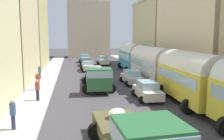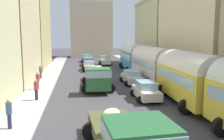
{
  "view_description": "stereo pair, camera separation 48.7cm",
  "coord_description": "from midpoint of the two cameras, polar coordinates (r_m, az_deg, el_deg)",
  "views": [
    {
      "loc": [
        -4.19,
        -1.21,
        5.09
      ],
      "look_at": [
        0.0,
        23.67,
        1.56
      ],
      "focal_mm": 38.45,
      "sensor_mm": 36.0,
      "label": 1
    },
    {
      "loc": [
        -3.71,
        -1.29,
        5.09
      ],
      "look_at": [
        0.0,
        23.67,
        1.56
      ],
      "focal_mm": 38.45,
      "sensor_mm": 36.0,
      "label": 2
    }
  ],
  "objects": [
    {
      "name": "car_2",
      "position": [
        42.47,
        -5.32,
        2.03
      ],
      "size": [
        2.33,
        4.36,
        1.44
      ],
      "color": "#242722",
      "rests_on": "ground"
    },
    {
      "name": "pedestrian_2",
      "position": [
        14.1,
        -22.38,
        -9.33
      ],
      "size": [
        0.38,
        0.38,
        1.81
      ],
      "color": "#282749",
      "rests_on": "ground"
    },
    {
      "name": "pedestrian_3",
      "position": [
        29.72,
        -16.18,
        -0.31
      ],
      "size": [
        0.49,
        0.49,
        1.73
      ],
      "color": "#524145",
      "rests_on": "ground"
    },
    {
      "name": "building_left_3",
      "position": [
        41.83,
        -18.92,
        9.4
      ],
      "size": [
        5.72,
        13.14,
        12.9
      ],
      "color": "tan",
      "rests_on": "ground"
    },
    {
      "name": "pedestrian_4",
      "position": [
        23.55,
        -16.68,
        -2.36
      ],
      "size": [
        0.46,
        0.46,
        1.77
      ],
      "color": "#7F7356",
      "rests_on": "ground"
    },
    {
      "name": "car_0",
      "position": [
        28.36,
        -3.51,
        -0.75
      ],
      "size": [
        2.28,
        4.33,
        1.61
      ],
      "color": "#3C8AC3",
      "rests_on": "ground"
    },
    {
      "name": "car_3",
      "position": [
        48.49,
        -5.64,
        2.83
      ],
      "size": [
        2.53,
        4.28,
        1.56
      ],
      "color": "#3E98C0",
      "rests_on": "ground"
    },
    {
      "name": "parked_bus_2",
      "position": [
        27.28,
        9.86,
        1.77
      ],
      "size": [
        3.35,
        8.91,
        3.99
      ],
      "color": "silver",
      "rests_on": "ground"
    },
    {
      "name": "parked_bus_1",
      "position": [
        19.03,
        18.37,
        -1.26
      ],
      "size": [
        3.58,
        8.11,
        3.98
      ],
      "color": "gold",
      "rests_on": "ground"
    },
    {
      "name": "distant_church",
      "position": [
        60.68,
        -4.79,
        10.37
      ],
      "size": [
        10.11,
        6.84,
        20.23
      ],
      "color": "beige",
      "rests_on": "ground"
    },
    {
      "name": "pedestrian_1",
      "position": [
        19.63,
        -16.91,
        -4.33
      ],
      "size": [
        0.39,
        0.39,
        1.8
      ],
      "color": "#261E3B",
      "rests_on": "ground"
    },
    {
      "name": "building_left_2",
      "position": [
        29.01,
        -22.91,
        9.52
      ],
      "size": [
        5.06,
        11.52,
        12.39
      ],
      "color": "#CCBB8B",
      "rests_on": "ground"
    },
    {
      "name": "sidewalk_left",
      "position": [
        28.88,
        -14.9,
        -2.32
      ],
      "size": [
        2.5,
        70.0,
        0.14
      ],
      "primitive_type": "cube",
      "color": "#ADA6A5",
      "rests_on": "ground"
    },
    {
      "name": "car_1",
      "position": [
        36.14,
        -5.08,
        1.01
      ],
      "size": [
        2.22,
        4.42,
        1.44
      ],
      "color": "beige",
      "rests_on": "ground"
    },
    {
      "name": "ground_plane",
      "position": [
        28.97,
        -0.49,
        -2.16
      ],
      "size": [
        154.0,
        154.0,
        0.0
      ],
      "primitive_type": "plane",
      "color": "#413D43"
    },
    {
      "name": "sidewalk_right",
      "position": [
        30.8,
        13.0,
        -1.63
      ],
      "size": [
        2.5,
        70.0,
        0.14
      ],
      "primitive_type": "cube",
      "color": "#9D9F93",
      "rests_on": "ground"
    },
    {
      "name": "car_6",
      "position": [
        26.0,
        5.26,
        -1.68
      ],
      "size": [
        2.26,
        4.09,
        1.49
      ],
      "color": "silver",
      "rests_on": "ground"
    },
    {
      "name": "building_right_2",
      "position": [
        31.17,
        19.74,
        10.11
      ],
      "size": [
        4.23,
        14.86,
        13.01
      ],
      "color": "beige",
      "rests_on": "ground"
    },
    {
      "name": "cargo_truck_1",
      "position": [
        22.65,
        -2.85,
        -1.9
      ],
      "size": [
        3.26,
        6.73,
        2.32
      ],
      "color": "#2C6037",
      "rests_on": "ground"
    },
    {
      "name": "car_5",
      "position": [
        19.68,
        8.79,
        -4.85
      ],
      "size": [
        2.15,
        3.78,
        1.53
      ],
      "color": "silver",
      "rests_on": "ground"
    },
    {
      "name": "building_right_3",
      "position": [
        45.15,
        10.95,
        8.78
      ],
      "size": [
        5.4,
        13.92,
        11.66
      ],
      "color": "#C9C08F",
      "rests_on": "ground"
    },
    {
      "name": "cargo_truck_0",
      "position": [
        9.49,
        5.53,
        -15.99
      ],
      "size": [
        3.31,
        6.98,
        2.36
      ],
      "color": "#255F33",
      "rests_on": "ground"
    },
    {
      "name": "car_7",
      "position": [
        43.33,
        -1.26,
        2.29
      ],
      "size": [
        2.37,
        3.65,
        1.64
      ],
      "color": "beige",
      "rests_on": "ground"
    },
    {
      "name": "parked_bus_3",
      "position": [
        35.9,
        5.36,
        3.42
      ],
      "size": [
        3.45,
        8.67,
        4.11
      ],
      "color": "teal",
      "rests_on": "ground"
    }
  ]
}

